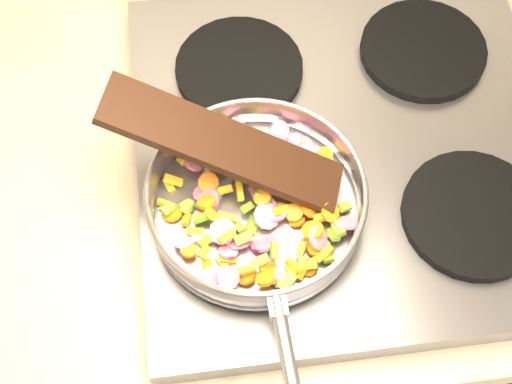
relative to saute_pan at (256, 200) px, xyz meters
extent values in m
cube|color=#939399|center=(0.15, 0.10, -0.07)|extent=(0.60, 0.60, 0.04)
cylinder|color=black|center=(0.01, -0.04, -0.04)|extent=(0.19, 0.19, 0.02)
cylinder|color=black|center=(0.29, -0.04, -0.04)|extent=(0.19, 0.19, 0.02)
cylinder|color=black|center=(0.01, 0.24, -0.04)|extent=(0.19, 0.19, 0.02)
cylinder|color=black|center=(0.29, 0.24, -0.04)|extent=(0.19, 0.19, 0.02)
cylinder|color=#9E9EA5|center=(0.00, 0.00, -0.03)|extent=(0.28, 0.28, 0.01)
torus|color=#9E9EA5|center=(0.00, 0.00, 0.00)|extent=(0.32, 0.32, 0.05)
torus|color=#9E9EA5|center=(0.00, 0.00, 0.02)|extent=(0.28, 0.28, 0.01)
cylinder|color=#9E9EA5|center=(0.01, -0.23, 0.01)|extent=(0.03, 0.19, 0.02)
cube|color=#9E9EA5|center=(0.01, -0.15, 0.01)|extent=(0.02, 0.03, 0.02)
cylinder|color=orange|center=(0.05, 0.06, -0.01)|extent=(0.03, 0.03, 0.02)
cylinder|color=orange|center=(-0.02, -0.10, -0.02)|extent=(0.03, 0.03, 0.02)
cylinder|color=orange|center=(-0.04, -0.03, -0.02)|extent=(0.03, 0.03, 0.01)
cylinder|color=orange|center=(0.08, -0.07, -0.02)|extent=(0.02, 0.02, 0.02)
cylinder|color=#DE1567|center=(-0.04, 0.07, -0.02)|extent=(0.04, 0.04, 0.01)
cube|color=#73AD2F|center=(-0.04, 0.11, -0.01)|extent=(0.02, 0.02, 0.02)
cylinder|color=#DE1567|center=(0.01, -0.02, -0.01)|extent=(0.04, 0.04, 0.02)
cube|color=#73AD2F|center=(-0.03, -0.03, -0.01)|extent=(0.02, 0.02, 0.01)
cube|color=gold|center=(0.08, -0.03, -0.01)|extent=(0.03, 0.02, 0.01)
cube|color=gold|center=(-0.07, -0.04, -0.01)|extent=(0.02, 0.02, 0.01)
cylinder|color=orange|center=(0.02, 0.03, -0.02)|extent=(0.03, 0.03, 0.01)
cylinder|color=orange|center=(0.02, 0.08, -0.02)|extent=(0.03, 0.03, 0.01)
cylinder|color=#DE1567|center=(0.01, -0.10, -0.01)|extent=(0.03, 0.03, 0.02)
cube|color=#73AD2F|center=(-0.07, 0.01, -0.02)|extent=(0.02, 0.02, 0.01)
cube|color=gold|center=(-0.04, 0.02, 0.00)|extent=(0.02, 0.01, 0.01)
cylinder|color=#DE1567|center=(-0.01, 0.09, -0.02)|extent=(0.03, 0.04, 0.03)
cylinder|color=orange|center=(0.03, -0.10, -0.01)|extent=(0.02, 0.02, 0.01)
cube|color=gold|center=(0.10, -0.04, -0.02)|extent=(0.03, 0.02, 0.01)
cylinder|color=orange|center=(0.03, 0.07, 0.00)|extent=(0.03, 0.03, 0.02)
cube|color=#73AD2F|center=(0.02, -0.11, -0.01)|extent=(0.03, 0.03, 0.01)
cube|color=#73AD2F|center=(-0.02, -0.09, -0.02)|extent=(0.02, 0.01, 0.01)
cylinder|color=#DE1567|center=(0.05, 0.07, 0.00)|extent=(0.04, 0.04, 0.02)
cube|color=#73AD2F|center=(-0.04, -0.03, -0.01)|extent=(0.02, 0.02, 0.01)
cube|color=#73AD2F|center=(0.01, -0.07, 0.00)|extent=(0.01, 0.02, 0.01)
cylinder|color=orange|center=(0.01, 0.00, 0.00)|extent=(0.03, 0.03, 0.01)
cube|color=#73AD2F|center=(-0.09, 0.01, -0.01)|extent=(0.02, 0.02, 0.01)
cube|color=gold|center=(0.04, -0.01, -0.02)|extent=(0.03, 0.02, 0.01)
cube|color=#73AD2F|center=(0.01, 0.03, 0.00)|extent=(0.02, 0.02, 0.01)
cube|color=gold|center=(-0.06, -0.01, 0.00)|extent=(0.02, 0.02, 0.02)
cube|color=gold|center=(0.05, 0.01, -0.01)|extent=(0.01, 0.02, 0.02)
cube|color=#73AD2F|center=(-0.02, -0.05, 0.00)|extent=(0.03, 0.02, 0.01)
cube|color=gold|center=(-0.02, 0.02, 0.00)|extent=(0.01, 0.03, 0.01)
cylinder|color=#DE1567|center=(0.04, 0.04, -0.02)|extent=(0.03, 0.04, 0.02)
cylinder|color=#DE1567|center=(0.03, 0.04, -0.02)|extent=(0.04, 0.03, 0.02)
cylinder|color=#DE1567|center=(0.06, 0.00, -0.01)|extent=(0.03, 0.03, 0.02)
cube|color=#73AD2F|center=(0.00, -0.02, -0.02)|extent=(0.02, 0.02, 0.02)
cylinder|color=#DE1567|center=(0.05, 0.11, -0.01)|extent=(0.03, 0.04, 0.03)
cube|color=#73AD2F|center=(0.05, 0.03, -0.01)|extent=(0.02, 0.02, 0.02)
cylinder|color=#DE1567|center=(0.02, 0.05, -0.01)|extent=(0.04, 0.04, 0.02)
cube|color=#73AD2F|center=(-0.07, -0.01, -0.01)|extent=(0.02, 0.02, 0.02)
cylinder|color=orange|center=(0.09, -0.03, 0.00)|extent=(0.03, 0.03, 0.03)
cube|color=#73AD2F|center=(0.09, -0.06, -0.01)|extent=(0.02, 0.02, 0.02)
cylinder|color=orange|center=(-0.01, 0.09, -0.01)|extent=(0.03, 0.03, 0.02)
cylinder|color=orange|center=(-0.04, 0.07, -0.01)|extent=(0.03, 0.03, 0.02)
cylinder|color=#DE1567|center=(-0.06, 0.03, -0.02)|extent=(0.04, 0.04, 0.02)
cube|color=gold|center=(-0.04, -0.07, -0.02)|extent=(0.02, 0.01, 0.01)
cylinder|color=#DE1567|center=(0.01, 0.07, -0.02)|extent=(0.04, 0.04, 0.02)
cube|color=#73AD2F|center=(-0.05, 0.02, -0.01)|extent=(0.02, 0.02, 0.02)
cylinder|color=orange|center=(-0.11, 0.01, -0.02)|extent=(0.03, 0.03, 0.01)
cube|color=gold|center=(-0.08, -0.03, 0.00)|extent=(0.02, 0.01, 0.01)
cube|color=#73AD2F|center=(-0.03, -0.03, -0.02)|extent=(0.02, 0.02, 0.02)
cylinder|color=#DE1567|center=(-0.05, -0.10, -0.01)|extent=(0.04, 0.04, 0.02)
cube|color=gold|center=(0.04, -0.10, -0.01)|extent=(0.02, 0.02, 0.02)
cylinder|color=#DE1567|center=(0.07, -0.06, 0.00)|extent=(0.03, 0.04, 0.04)
cube|color=#73AD2F|center=(-0.04, -0.03, -0.02)|extent=(0.03, 0.03, 0.02)
cube|color=#73AD2F|center=(0.04, 0.05, -0.01)|extent=(0.02, 0.02, 0.02)
cylinder|color=orange|center=(0.02, -0.01, -0.02)|extent=(0.03, 0.03, 0.02)
cylinder|color=#DE1567|center=(0.07, -0.07, -0.02)|extent=(0.04, 0.04, 0.01)
cube|color=gold|center=(-0.11, 0.05, -0.02)|extent=(0.02, 0.02, 0.01)
cube|color=#73AD2F|center=(0.05, -0.09, -0.01)|extent=(0.02, 0.02, 0.02)
cylinder|color=#DE1567|center=(-0.10, -0.04, -0.01)|extent=(0.04, 0.04, 0.01)
cylinder|color=#DE1567|center=(-0.07, -0.09, -0.02)|extent=(0.03, 0.03, 0.02)
cube|color=#73AD2F|center=(0.01, 0.01, 0.00)|extent=(0.02, 0.02, 0.01)
cube|color=#73AD2F|center=(0.04, 0.06, -0.01)|extent=(0.02, 0.02, 0.01)
cube|color=#73AD2F|center=(0.10, -0.05, -0.01)|extent=(0.02, 0.03, 0.02)
cube|color=gold|center=(-0.04, -0.05, 0.00)|extent=(0.03, 0.02, 0.01)
cube|color=gold|center=(0.04, -0.09, -0.01)|extent=(0.02, 0.03, 0.01)
cube|color=#73AD2F|center=(0.08, -0.08, -0.01)|extent=(0.02, 0.02, 0.01)
cylinder|color=#DE1567|center=(-0.06, 0.03, -0.02)|extent=(0.04, 0.04, 0.02)
cylinder|color=#DE1567|center=(0.02, -0.01, -0.01)|extent=(0.05, 0.04, 0.02)
cube|color=#73AD2F|center=(0.08, -0.08, -0.02)|extent=(0.02, 0.02, 0.01)
cube|color=gold|center=(-0.07, -0.06, 0.00)|extent=(0.02, 0.02, 0.01)
cylinder|color=#DE1567|center=(0.01, 0.00, -0.02)|extent=(0.03, 0.03, 0.02)
cylinder|color=#DE1567|center=(0.06, 0.09, -0.01)|extent=(0.03, 0.03, 0.02)
cylinder|color=#DE1567|center=(-0.05, -0.04, -0.01)|extent=(0.04, 0.04, 0.02)
cube|color=gold|center=(-0.03, 0.08, -0.01)|extent=(0.02, 0.03, 0.01)
cube|color=#73AD2F|center=(-0.04, 0.11, -0.01)|extent=(0.02, 0.02, 0.01)
cylinder|color=orange|center=(0.05, -0.02, -0.01)|extent=(0.03, 0.03, 0.01)
cylinder|color=#DE1567|center=(0.00, -0.05, -0.02)|extent=(0.05, 0.04, 0.03)
cylinder|color=#DE1567|center=(-0.04, -0.06, -0.01)|extent=(0.03, 0.03, 0.02)
cube|color=#73AD2F|center=(0.11, -0.02, -0.01)|extent=(0.02, 0.02, 0.01)
cube|color=#73AD2F|center=(-0.02, 0.09, -0.02)|extent=(0.03, 0.02, 0.02)
cube|color=gold|center=(0.07, 0.02, -0.01)|extent=(0.02, 0.02, 0.01)
cube|color=#73AD2F|center=(-0.01, -0.03, -0.02)|extent=(0.02, 0.02, 0.02)
cube|color=gold|center=(-0.04, -0.02, 0.00)|extent=(0.03, 0.02, 0.02)
cube|color=#73AD2F|center=(-0.02, 0.05, -0.02)|extent=(0.02, 0.02, 0.01)
cylinder|color=orange|center=(0.03, 0.08, -0.01)|extent=(0.04, 0.03, 0.02)
cylinder|color=#DE1567|center=(0.07, 0.08, -0.01)|extent=(0.03, 0.04, 0.03)
cube|color=gold|center=(-0.03, -0.09, 0.00)|extent=(0.03, 0.01, 0.01)
cylinder|color=#DE1567|center=(0.03, 0.10, -0.01)|extent=(0.04, 0.04, 0.02)
cube|color=gold|center=(-0.01, 0.06, 0.00)|extent=(0.03, 0.02, 0.01)
cube|color=gold|center=(0.05, -0.07, -0.01)|extent=(0.02, 0.02, 0.02)
cylinder|color=#DE1567|center=(0.07, 0.04, -0.01)|extent=(0.04, 0.04, 0.01)
cylinder|color=#DE1567|center=(0.07, 0.09, -0.02)|extent=(0.04, 0.04, 0.02)
cylinder|color=#DE1567|center=(-0.03, -0.04, -0.02)|extent=(0.05, 0.04, 0.03)
cube|color=#73AD2F|center=(0.01, 0.10, -0.02)|extent=(0.02, 0.02, 0.01)
cube|color=gold|center=(-0.10, 0.05, -0.01)|extent=(0.03, 0.02, 0.02)
cylinder|color=orange|center=(0.07, -0.02, -0.01)|extent=(0.03, 0.03, 0.02)
cylinder|color=orange|center=(-0.06, 0.01, -0.01)|extent=(0.02, 0.03, 0.02)
cylinder|color=orange|center=(0.10, 0.03, 0.00)|extent=(0.03, 0.03, 0.01)
cylinder|color=#DE1567|center=(0.09, 0.06, -0.01)|extent=(0.04, 0.03, 0.03)
cylinder|color=#DE1567|center=(0.11, -0.04, -0.01)|extent=(0.05, 0.04, 0.03)
cylinder|color=orange|center=(0.06, -0.09, -0.02)|extent=(0.03, 0.03, 0.02)
cylinder|color=#DE1567|center=(-0.01, 0.12, 0.00)|extent=(0.04, 0.04, 0.02)
cylinder|color=#DE1567|center=(-0.06, 0.01, -0.02)|extent=(0.03, 0.03, 0.03)
cube|color=gold|center=(0.08, -0.08, -0.01)|extent=(0.02, 0.02, 0.02)
cylinder|color=orange|center=(0.07, -0.07, -0.02)|extent=(0.03, 0.03, 0.01)
cube|color=#73AD2F|center=(0.02, -0.11, -0.01)|extent=(0.02, 0.02, 0.02)
cube|color=gold|center=(-0.02, 0.08, -0.01)|extent=(0.03, 0.02, 0.01)
cylinder|color=#DE1567|center=(-0.06, 0.01, -0.01)|extent=(0.03, 0.03, 0.02)
cylinder|color=orange|center=(0.07, -0.01, -0.01)|extent=(0.03, 0.03, 0.01)
cylinder|color=orange|center=(0.10, 0.06, -0.01)|extent=(0.03, 0.03, 0.01)
cube|color=gold|center=(0.06, -0.09, -0.01)|extent=(0.02, 0.02, 0.01)
cube|color=gold|center=(0.03, 0.01, 0.00)|extent=(0.02, 0.02, 0.01)
cube|color=#73AD2F|center=(0.00, -0.09, -0.02)|extent=(0.02, 0.02, 0.02)
cylinder|color=orange|center=(0.06, 0.08, -0.02)|extent=(0.03, 0.03, 0.02)
cylinder|color=#DE1567|center=(-0.01, 0.06, -0.02)|extent=(0.03, 0.03, 0.01)
cube|color=#73AD2F|center=(-0.11, 0.01, -0.01)|extent=(0.02, 0.02, 0.01)
cube|color=gold|center=(-0.07, 0.02, -0.02)|extent=(0.02, 0.02, 0.02)
cylinder|color=#DE1567|center=(0.07, 0.07, -0.01)|extent=(0.05, 0.04, 0.03)
cube|color=#73AD2F|center=(-0.01, 0.00, -0.01)|extent=(0.02, 0.02, 0.02)
cylinder|color=orange|center=(0.06, -0.05, 0.00)|extent=(0.04, 0.04, 0.02)
cube|color=#73AD2F|center=(-0.09, 0.01, -0.01)|extent=(0.02, 0.02, 0.01)
cylinder|color=#DE1567|center=(0.06, 0.07, -0.02)|extent=(0.03, 0.03, 0.01)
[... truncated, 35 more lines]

